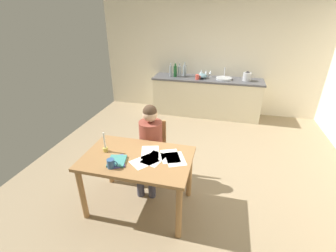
% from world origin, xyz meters
% --- Properties ---
extents(ground_plane, '(5.20, 5.20, 0.04)m').
position_xyz_m(ground_plane, '(0.00, 0.00, -0.02)').
color(ground_plane, '#937F60').
extents(wall_back, '(5.20, 0.12, 2.60)m').
position_xyz_m(wall_back, '(0.00, 2.60, 1.30)').
color(wall_back, silver).
rests_on(wall_back, ground).
extents(kitchen_counter, '(2.52, 0.64, 0.90)m').
position_xyz_m(kitchen_counter, '(0.00, 2.24, 0.45)').
color(kitchen_counter, beige).
rests_on(kitchen_counter, ground).
extents(dining_table, '(1.28, 0.81, 0.75)m').
position_xyz_m(dining_table, '(-0.50, -1.02, 0.64)').
color(dining_table, '#9E7042').
rests_on(dining_table, ground).
extents(chair_at_table, '(0.44, 0.44, 0.88)m').
position_xyz_m(chair_at_table, '(-0.52, -0.37, 0.50)').
color(chair_at_table, '#9E7042').
rests_on(chair_at_table, ground).
extents(person_seated, '(0.36, 0.61, 1.19)m').
position_xyz_m(person_seated, '(-0.51, -0.52, 0.68)').
color(person_seated, brown).
rests_on(person_seated, ground).
extents(coffee_mug, '(0.12, 0.08, 0.10)m').
position_xyz_m(coffee_mug, '(-0.70, -1.28, 0.81)').
color(coffee_mug, '#33598C').
rests_on(coffee_mug, dining_table).
extents(candlestick, '(0.06, 0.06, 0.26)m').
position_xyz_m(candlestick, '(-0.92, -1.00, 0.82)').
color(candlestick, gold).
rests_on(candlestick, dining_table).
extents(book_magazine, '(0.23, 0.28, 0.02)m').
position_xyz_m(book_magazine, '(-0.67, -1.16, 0.76)').
color(book_magazine, '#4E4FAE').
rests_on(book_magazine, dining_table).
extents(book_cookery, '(0.23, 0.26, 0.03)m').
position_xyz_m(book_cookery, '(-0.68, -1.17, 0.77)').
color(book_cookery, teal).
rests_on(book_cookery, dining_table).
extents(paper_letter, '(0.28, 0.34, 0.00)m').
position_xyz_m(paper_letter, '(-0.29, -1.00, 0.75)').
color(paper_letter, white).
rests_on(paper_letter, dining_table).
extents(paper_bill, '(0.32, 0.36, 0.00)m').
position_xyz_m(paper_bill, '(-0.05, -0.95, 0.75)').
color(paper_bill, white).
rests_on(paper_bill, dining_table).
extents(paper_envelope, '(0.35, 0.36, 0.00)m').
position_xyz_m(paper_envelope, '(-0.39, -1.09, 0.75)').
color(paper_envelope, white).
rests_on(paper_envelope, dining_table).
extents(paper_receipt, '(0.28, 0.34, 0.00)m').
position_xyz_m(paper_receipt, '(-0.38, -0.89, 0.75)').
color(paper_receipt, white).
rests_on(paper_receipt, dining_table).
extents(paper_notice, '(0.31, 0.35, 0.00)m').
position_xyz_m(paper_notice, '(-0.13, -0.91, 0.75)').
color(paper_notice, white).
rests_on(paper_notice, dining_table).
extents(sink_unit, '(0.36, 0.36, 0.24)m').
position_xyz_m(sink_unit, '(0.37, 2.24, 0.92)').
color(sink_unit, '#B2B7BC').
rests_on(sink_unit, kitchen_counter).
extents(bottle_oil, '(0.06, 0.06, 0.31)m').
position_xyz_m(bottle_oil, '(-0.87, 2.21, 1.03)').
color(bottle_oil, '#8C999E').
rests_on(bottle_oil, kitchen_counter).
extents(bottle_vinegar, '(0.08, 0.08, 0.31)m').
position_xyz_m(bottle_vinegar, '(-0.76, 2.21, 1.03)').
color(bottle_vinegar, '#194C23').
rests_on(bottle_vinegar, kitchen_counter).
extents(bottle_wine_red, '(0.07, 0.07, 0.30)m').
position_xyz_m(bottle_wine_red, '(-0.67, 2.25, 1.03)').
color(bottle_wine_red, '#8C999E').
rests_on(bottle_wine_red, kitchen_counter).
extents(bottle_sauce, '(0.08, 0.08, 0.32)m').
position_xyz_m(bottle_sauce, '(-0.56, 2.34, 1.03)').
color(bottle_sauce, '#8C999E').
rests_on(bottle_sauce, kitchen_counter).
extents(mixing_bowl, '(0.24, 0.24, 0.11)m').
position_xyz_m(mixing_bowl, '(-0.12, 2.22, 0.95)').
color(mixing_bowl, '#668C99').
rests_on(mixing_bowl, kitchen_counter).
extents(stovetop_kettle, '(0.18, 0.18, 0.22)m').
position_xyz_m(stovetop_kettle, '(0.87, 2.24, 1.00)').
color(stovetop_kettle, '#B7BABF').
rests_on(stovetop_kettle, kitchen_counter).
extents(wine_glass_near_sink, '(0.07, 0.07, 0.15)m').
position_xyz_m(wine_glass_near_sink, '(0.05, 2.39, 1.01)').
color(wine_glass_near_sink, silver).
rests_on(wine_glass_near_sink, kitchen_counter).
extents(wine_glass_by_kettle, '(0.07, 0.07, 0.15)m').
position_xyz_m(wine_glass_by_kettle, '(-0.05, 2.39, 1.01)').
color(wine_glass_by_kettle, silver).
rests_on(wine_glass_by_kettle, kitchen_counter).
extents(wine_glass_back_left, '(0.07, 0.07, 0.15)m').
position_xyz_m(wine_glass_back_left, '(-0.17, 2.39, 1.01)').
color(wine_glass_back_left, silver).
rests_on(wine_glass_back_left, kitchen_counter).
extents(teacup_on_counter, '(0.12, 0.08, 0.11)m').
position_xyz_m(teacup_on_counter, '(-0.22, 2.09, 0.95)').
color(teacup_on_counter, '#D84C3F').
rests_on(teacup_on_counter, kitchen_counter).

